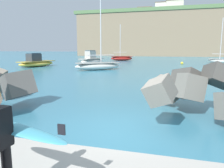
% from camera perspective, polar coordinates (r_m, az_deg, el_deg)
% --- Properties ---
extents(ground_plane, '(400.00, 400.00, 0.00)m').
position_cam_1_polar(ground_plane, '(6.94, 3.02, -12.32)').
color(ground_plane, teal).
extents(breakwater_jetty, '(32.93, 6.81, 2.47)m').
position_cam_1_polar(breakwater_jetty, '(7.96, 16.37, -1.35)').
color(breakwater_jetty, gray).
rests_on(breakwater_jetty, ground).
extents(surfer_with_board, '(2.10, 1.19, 1.78)m').
position_cam_1_polar(surfer_with_board, '(3.65, -27.38, -12.34)').
color(surfer_with_board, black).
rests_on(surfer_with_board, walkway_path).
extents(boat_near_centre, '(3.58, 6.38, 2.00)m').
position_cam_1_polar(boat_near_centre, '(33.28, -19.63, 5.46)').
color(boat_near_centre, '#EAC64C').
rests_on(boat_near_centre, ground).
extents(boat_near_right, '(5.18, 3.73, 7.82)m').
position_cam_1_polar(boat_near_right, '(47.68, 2.61, 6.93)').
color(boat_near_right, maroon).
rests_on(boat_near_right, ground).
extents(boat_mid_left, '(5.49, 4.82, 8.35)m').
position_cam_1_polar(boat_mid_left, '(26.42, -3.82, 4.94)').
color(boat_mid_left, beige).
rests_on(boat_mid_left, ground).
extents(boat_mid_centre, '(4.98, 3.78, 8.02)m').
position_cam_1_polar(boat_mid_centre, '(43.62, 27.29, 5.59)').
color(boat_mid_centre, beige).
rests_on(boat_mid_centre, ground).
extents(boat_mid_right, '(3.35, 5.54, 2.35)m').
position_cam_1_polar(boat_mid_right, '(35.58, -5.45, 6.37)').
color(boat_mid_right, beige).
rests_on(boat_mid_right, ground).
extents(mooring_buoy_inner, '(0.44, 0.44, 0.44)m').
position_cam_1_polar(mooring_buoy_inner, '(32.85, -19.04, 4.75)').
color(mooring_buoy_inner, '#E54C1E').
rests_on(mooring_buoy_inner, ground).
extents(mooring_buoy_middle, '(0.44, 0.44, 0.44)m').
position_cam_1_polar(mooring_buoy_middle, '(37.92, 18.21, 5.34)').
color(mooring_buoy_middle, yellow).
rests_on(mooring_buoy_middle, ground).
extents(headland_bluff, '(97.20, 31.39, 16.60)m').
position_cam_1_polar(headland_bluff, '(92.82, 23.86, 12.13)').
color(headland_bluff, '#847056').
rests_on(headland_bluff, ground).
extents(station_building_west, '(6.63, 6.90, 4.36)m').
position_cam_1_polar(station_building_west, '(91.73, 16.40, 19.18)').
color(station_building_west, beige).
rests_on(station_building_west, headland_bluff).
extents(station_building_central, '(6.28, 4.43, 3.92)m').
position_cam_1_polar(station_building_central, '(99.58, 8.79, 18.50)').
color(station_building_central, silver).
rests_on(station_building_central, headland_bluff).
extents(station_building_east, '(8.35, 4.86, 5.85)m').
position_cam_1_polar(station_building_east, '(100.88, 13.91, 18.78)').
color(station_building_east, silver).
rests_on(station_building_east, headland_bluff).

